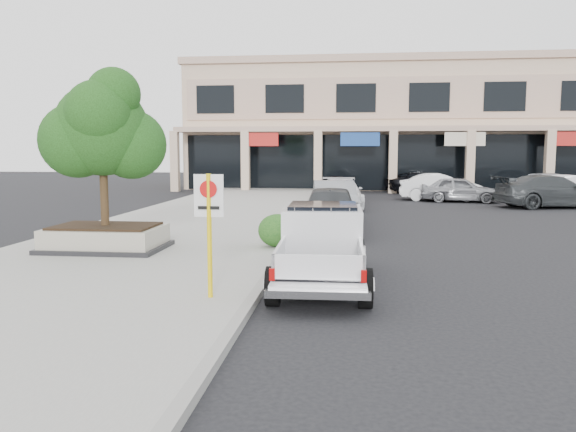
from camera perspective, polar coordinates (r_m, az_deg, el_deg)
The scene contains 19 objects.
ground at distance 11.46m, azimuth 4.98°, elevation -7.85°, with size 120.00×120.00×0.00m, color black.
sidewalk at distance 18.25m, azimuth -12.04°, elevation -2.27°, with size 8.00×52.00×0.15m, color gray.
curb at distance 17.41m, azimuth 0.40°, elevation -2.55°, with size 0.20×52.00×0.15m, color gray.
strip_mall at distance 45.72m, azimuth 16.39°, elevation 8.79°, with size 40.55×12.43×9.50m.
planter at distance 16.27m, azimuth -18.01°, elevation -2.11°, with size 3.20×2.20×0.68m.
planter_tree at distance 16.19m, azimuth -17.73°, elevation 8.30°, with size 2.90×2.55×4.00m.
no_parking_sign at distance 10.39m, azimuth -8.02°, elevation -0.23°, with size 0.55×0.09×2.30m.
hedge at distance 15.86m, azimuth -1.09°, elevation -1.48°, with size 1.10×0.99×0.94m, color #123F14.
pickup_truck at distance 12.03m, azimuth 3.45°, elevation -3.10°, with size 1.95×5.27×1.66m, color white, non-canonical shape.
curb_car_a at distance 19.54m, azimuth 4.29°, elevation 0.67°, with size 1.95×4.85×1.65m, color #313437.
curb_car_b at distance 23.52m, azimuth 4.73°, elevation 1.62°, with size 1.69×4.84×1.60m, color #929599.
curb_car_c at distance 28.22m, azimuth 5.38°, elevation 2.33°, with size 2.06×5.08×1.47m, color silver.
curb_car_d at distance 33.01m, azimuth 4.92°, elevation 2.86°, with size 2.24×4.85×1.35m, color black.
lot_car_a at distance 32.62m, azimuth 17.04°, elevation 2.62°, with size 1.69×4.19×1.43m, color gray.
lot_car_b at distance 33.33m, azimuth 15.27°, elevation 2.85°, with size 1.63×4.69×1.54m, color white.
lot_car_c at distance 31.13m, azimuth 25.25°, elevation 2.27°, with size 2.28×5.62×1.63m, color #333639.
lot_car_d at distance 39.03m, azimuth 13.66°, elevation 3.34°, with size 2.36×5.11×1.42m, color black.
lot_car_e at distance 38.33m, azimuth 25.15°, elevation 2.97°, with size 1.88×4.68×1.59m, color #AFB2B8.
lot_car_f at distance 33.59m, azimuth 27.18°, elevation 2.39°, with size 1.64×4.71×1.55m, color white.
Camera 1 is at (0.26, -11.09, 2.88)m, focal length 35.00 mm.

